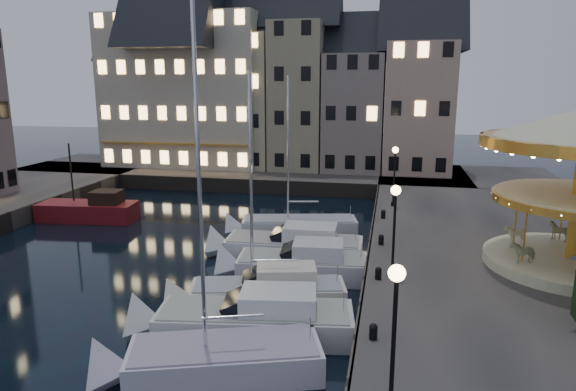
% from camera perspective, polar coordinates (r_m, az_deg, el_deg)
% --- Properties ---
extents(ground, '(160.00, 160.00, 0.00)m').
position_cam_1_polar(ground, '(24.42, -6.17, -11.33)').
color(ground, black).
rests_on(ground, ground).
extents(quay_east, '(16.00, 56.00, 1.30)m').
position_cam_1_polar(quay_east, '(29.60, 24.82, -6.76)').
color(quay_east, '#474442').
rests_on(quay_east, ground).
extents(quay_north, '(44.00, 12.00, 1.30)m').
position_cam_1_polar(quay_north, '(52.26, -5.32, 2.41)').
color(quay_north, '#474442').
rests_on(quay_north, ground).
extents(quaywall_e, '(0.15, 44.00, 1.30)m').
position_cam_1_polar(quaywall_e, '(28.76, 9.06, -6.26)').
color(quaywall_e, '#47423A').
rests_on(quaywall_e, ground).
extents(quaywall_n, '(48.00, 0.15, 1.30)m').
position_cam_1_polar(quaywall_n, '(46.05, -5.07, 1.02)').
color(quaywall_n, '#47423A').
rests_on(quaywall_n, ground).
extents(streetlamp_a, '(0.44, 0.44, 4.17)m').
position_cam_1_polar(streetlamp_a, '(13.56, 11.76, -13.31)').
color(streetlamp_a, black).
rests_on(streetlamp_a, quay_east).
extents(streetlamp_b, '(0.44, 0.44, 4.17)m').
position_cam_1_polar(streetlamp_b, '(22.99, 11.76, -2.43)').
color(streetlamp_b, black).
rests_on(streetlamp_b, quay_east).
extents(streetlamp_c, '(0.44, 0.44, 4.17)m').
position_cam_1_polar(streetlamp_c, '(36.20, 11.76, 3.04)').
color(streetlamp_c, black).
rests_on(streetlamp_c, quay_east).
extents(bollard_a, '(0.30, 0.30, 0.57)m').
position_cam_1_polar(bollard_a, '(18.22, 9.46, -14.60)').
color(bollard_a, black).
rests_on(bollard_a, quay_east).
extents(bollard_b, '(0.30, 0.30, 0.57)m').
position_cam_1_polar(bollard_b, '(23.25, 10.00, -8.44)').
color(bollard_b, black).
rests_on(bollard_b, quay_east).
extents(bollard_c, '(0.30, 0.30, 0.57)m').
position_cam_1_polar(bollard_c, '(27.98, 10.31, -4.80)').
color(bollard_c, black).
rests_on(bollard_c, quay_east).
extents(bollard_d, '(0.30, 0.30, 0.57)m').
position_cam_1_polar(bollard_d, '(33.27, 10.54, -2.00)').
color(bollard_d, black).
rests_on(bollard_d, quay_east).
extents(townhouse_na, '(5.50, 8.00, 12.80)m').
position_cam_1_polar(townhouse_na, '(57.68, -16.06, 10.07)').
color(townhouse_na, tan).
rests_on(townhouse_na, quay_north).
extents(townhouse_nb, '(6.16, 8.00, 13.80)m').
position_cam_1_polar(townhouse_nb, '(55.38, -10.99, 10.75)').
color(townhouse_nb, slate).
rests_on(townhouse_nb, quay_north).
extents(townhouse_nc, '(6.82, 8.00, 14.80)m').
position_cam_1_polar(townhouse_nc, '(53.37, -4.87, 11.41)').
color(townhouse_nc, tan).
rests_on(townhouse_nc, quay_north).
extents(townhouse_nd, '(5.50, 8.00, 15.80)m').
position_cam_1_polar(townhouse_nd, '(52.04, 1.35, 11.97)').
color(townhouse_nd, gray).
rests_on(townhouse_nd, quay_north).
extents(townhouse_ne, '(6.16, 8.00, 12.80)m').
position_cam_1_polar(townhouse_ne, '(51.40, 7.42, 10.19)').
color(townhouse_ne, gray).
rests_on(townhouse_ne, quay_north).
extents(townhouse_nf, '(6.82, 8.00, 13.80)m').
position_cam_1_polar(townhouse_nf, '(51.30, 14.31, 10.46)').
color(townhouse_nf, tan).
rests_on(townhouse_nf, quay_north).
extents(hotel_corner, '(17.60, 9.00, 16.80)m').
position_cam_1_polar(hotel_corner, '(55.34, -11.00, 12.31)').
color(hotel_corner, beige).
rests_on(hotel_corner, quay_north).
extents(motorboat_a, '(7.59, 4.62, 12.68)m').
position_cam_1_polar(motorboat_a, '(18.56, -8.84, -17.79)').
color(motorboat_a, silver).
rests_on(motorboat_a, ground).
extents(motorboat_b, '(8.81, 3.69, 2.15)m').
position_cam_1_polar(motorboat_b, '(20.89, -4.78, -13.68)').
color(motorboat_b, silver).
rests_on(motorboat_b, ground).
extents(motorboat_c, '(7.87, 3.65, 10.44)m').
position_cam_1_polar(motorboat_c, '(23.16, -3.27, -10.82)').
color(motorboat_c, silver).
rests_on(motorboat_c, ground).
extents(motorboat_d, '(7.69, 3.16, 2.15)m').
position_cam_1_polar(motorboat_d, '(26.51, 0.72, -7.78)').
color(motorboat_d, silver).
rests_on(motorboat_d, ground).
extents(motorboat_e, '(8.80, 2.91, 2.15)m').
position_cam_1_polar(motorboat_e, '(29.42, -0.12, -5.67)').
color(motorboat_e, silver).
rests_on(motorboat_e, ground).
extents(motorboat_f, '(8.50, 3.79, 11.26)m').
position_cam_1_polar(motorboat_f, '(33.60, 0.27, -3.53)').
color(motorboat_f, silver).
rests_on(motorboat_f, ground).
extents(red_fishing_boat, '(7.11, 3.06, 5.77)m').
position_cam_1_polar(red_fishing_boat, '(39.72, -21.14, -1.62)').
color(red_fishing_boat, maroon).
rests_on(red_fishing_boat, ground).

